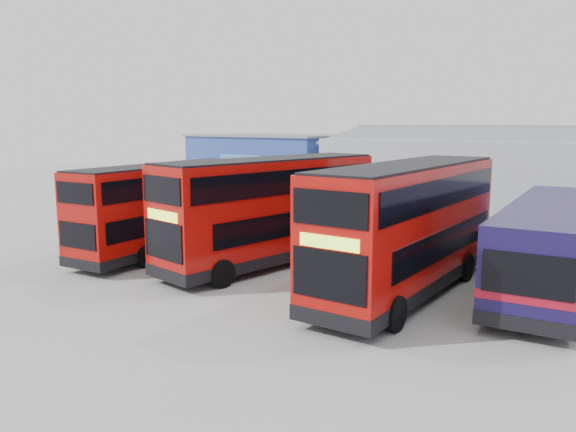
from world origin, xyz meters
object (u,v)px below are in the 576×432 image
(double_decker_centre, at_px, (271,212))
(double_decker_right, at_px, (408,229))
(single_decker_blue, at_px, (550,248))
(panel_van, at_px, (174,184))
(double_decker_left, at_px, (164,209))
(office_block, at_px, (274,166))

(double_decker_centre, height_order, double_decker_right, double_decker_right)
(single_decker_blue, height_order, panel_van, single_decker_blue)
(double_decker_left, height_order, double_decker_right, double_decker_right)
(double_decker_right, height_order, single_decker_blue, double_decker_right)
(double_decker_centre, distance_m, double_decker_right, 6.47)
(office_block, distance_m, panel_van, 8.06)
(single_decker_blue, bearing_deg, double_decker_right, 33.13)
(double_decker_left, bearing_deg, single_decker_blue, -171.48)
(office_block, distance_m, single_decker_blue, 27.84)
(double_decker_left, bearing_deg, panel_van, -49.96)
(single_decker_blue, distance_m, panel_van, 30.18)
(single_decker_blue, bearing_deg, office_block, -37.30)
(double_decker_centre, relative_size, panel_van, 1.98)
(double_decker_right, relative_size, single_decker_blue, 0.92)
(office_block, relative_size, double_decker_right, 1.11)
(office_block, relative_size, double_decker_centre, 1.12)
(double_decker_centre, distance_m, single_decker_blue, 10.88)
(double_decker_right, bearing_deg, double_decker_left, -177.14)
(double_decker_left, distance_m, double_decker_right, 11.83)
(panel_van, bearing_deg, double_decker_left, -51.29)
(double_decker_left, xyz_separation_m, double_decker_right, (11.79, 0.95, 0.24))
(double_decker_centre, relative_size, double_decker_right, 1.00)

